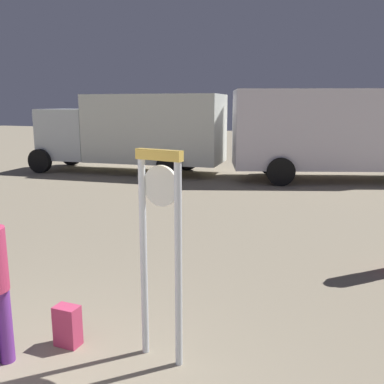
{
  "coord_description": "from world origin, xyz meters",
  "views": [
    {
      "loc": [
        2.88,
        -1.8,
        2.52
      ],
      "look_at": [
        0.45,
        4.22,
        1.2
      ],
      "focal_mm": 39.88,
      "sensor_mm": 36.0,
      "label": 1
    }
  ],
  "objects": [
    {
      "name": "box_truck_near",
      "position": [
        1.68,
        13.4,
        1.65
      ],
      "size": [
        7.32,
        4.68,
        3.03
      ],
      "color": "silver",
      "rests_on": "ground_plane"
    },
    {
      "name": "backpack",
      "position": [
        0.1,
        1.56,
        0.22
      ],
      "size": [
        0.26,
        0.21,
        0.44
      ],
      "color": "#CA3C62",
      "rests_on": "ground_plane"
    },
    {
      "name": "box_truck_far",
      "position": [
        -5.2,
        12.41,
        1.6
      ],
      "size": [
        7.43,
        3.08,
        2.91
      ],
      "color": "silver",
      "rests_on": "ground_plane"
    },
    {
      "name": "standing_clock",
      "position": [
        1.13,
        1.72,
        1.31
      ],
      "size": [
        0.5,
        0.16,
        2.12
      ],
      "color": "silver",
      "rests_on": "ground_plane"
    }
  ]
}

